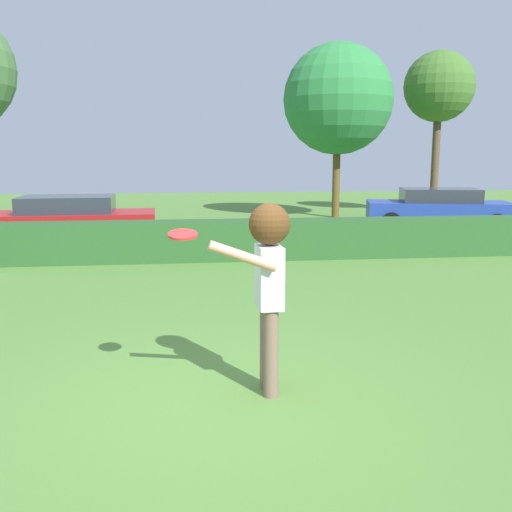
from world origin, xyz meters
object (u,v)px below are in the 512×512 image
maple_tree (439,88)px  person (268,270)px  parked_car_blue (439,207)px  parked_car_red (68,219)px  frisbee (183,234)px  willow_tree (338,99)px

maple_tree → person: bearing=-118.6°
person → parked_car_blue: 13.24m
parked_car_blue → maple_tree: bearing=67.9°
parked_car_red → frisbee: bearing=-73.3°
frisbee → willow_tree: 16.37m
parked_car_red → person: bearing=-69.0°
frisbee → parked_car_blue: bearing=56.2°
parked_car_blue → maple_tree: size_ratio=0.75×
parked_car_red → parked_car_blue: (10.43, 1.91, 0.00)m
parked_car_red → parked_car_blue: same height
parked_car_blue → willow_tree: bearing=119.1°
willow_tree → person: bearing=-107.1°
parked_car_blue → willow_tree: size_ratio=0.74×
frisbee → parked_car_blue: 13.69m
person → parked_car_blue: person is taller
person → willow_tree: size_ratio=0.30×
parked_car_blue → maple_tree: (1.86, 4.58, 3.99)m
parked_car_red → willow_tree: (8.27, 5.78, 3.47)m
parked_car_red → willow_tree: bearing=34.9°
parked_car_red → maple_tree: size_ratio=0.71×
person → willow_tree: (4.66, 15.20, 2.96)m
person → willow_tree: willow_tree is taller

